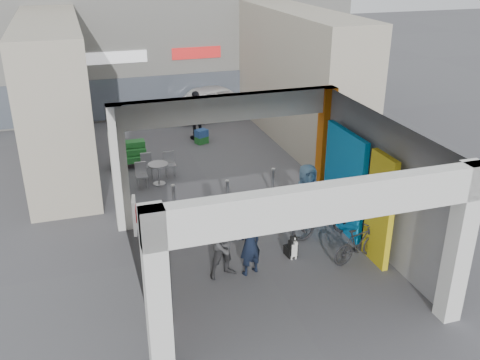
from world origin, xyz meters
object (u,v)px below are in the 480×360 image
object	(u,v)px
man_with_dog	(250,244)
bicycle_front	(324,220)
man_elderly	(307,196)
produce_stand	(130,157)
man_crates	(197,115)
cafe_set	(154,173)
man_back_turned	(226,244)
border_collie	(292,248)
bicycle_rear	(358,244)
white_van	(217,100)

from	to	relation	value
man_with_dog	bicycle_front	distance (m)	2.68
man_elderly	bicycle_front	world-z (taller)	man_elderly
produce_stand	man_crates	distance (m)	3.69
cafe_set	man_with_dog	bearing A→B (deg)	-78.12
cafe_set	man_crates	size ratio (longest dim) A/B	0.71
man_back_turned	man_elderly	size ratio (longest dim) A/B	0.95
border_collie	bicycle_rear	bearing A→B (deg)	-29.16
man_with_dog	man_back_turned	distance (m)	0.56
border_collie	man_with_dog	bearing A→B (deg)	-170.33
man_back_turned	white_van	world-z (taller)	man_back_turned
man_with_dog	man_elderly	world-z (taller)	man_elderly
bicycle_front	man_with_dog	bearing A→B (deg)	109.56
man_crates	bicycle_front	bearing A→B (deg)	84.05
bicycle_front	bicycle_rear	world-z (taller)	bicycle_front
cafe_set	man_crates	bearing A→B (deg)	57.28
produce_stand	man_elderly	distance (m)	7.14
white_van	man_crates	bearing A→B (deg)	131.49
man_with_dog	man_crates	size ratio (longest dim) A/B	0.81
produce_stand	man_with_dog	bearing A→B (deg)	-89.80
man_crates	bicycle_front	xyz separation A→B (m)	(1.37, -8.67, -0.50)
man_back_turned	white_van	xyz separation A→B (m)	(3.24, 12.63, -0.14)
cafe_set	border_collie	world-z (taller)	cafe_set
man_back_turned	man_elderly	xyz separation A→B (m)	(2.79, 1.73, 0.05)
man_crates	white_van	xyz separation A→B (m)	(1.62, 2.94, -0.26)
man_back_turned	bicycle_front	world-z (taller)	man_back_turned
cafe_set	man_elderly	bearing A→B (deg)	-50.73
man_elderly	bicycle_rear	size ratio (longest dim) A/B	1.20
man_back_turned	man_elderly	bearing A→B (deg)	21.37
cafe_set	bicycle_rear	bearing A→B (deg)	-57.82
bicycle_front	white_van	size ratio (longest dim) A/B	0.44
man_with_dog	man_crates	bearing A→B (deg)	-114.72
man_back_turned	bicycle_rear	xyz separation A→B (m)	(3.28, -0.33, -0.40)
man_elderly	man_crates	world-z (taller)	man_crates
man_with_dog	man_elderly	bearing A→B (deg)	-159.78
produce_stand	bicycle_rear	distance (m)	9.11
man_crates	produce_stand	bearing A→B (deg)	21.26
man_back_turned	white_van	distance (m)	13.04
cafe_set	border_collie	xyz separation A→B (m)	(2.52, -5.74, -0.04)
cafe_set	man_elderly	distance (m)	5.59
border_collie	bicycle_front	world-z (taller)	bicycle_front
bicycle_rear	produce_stand	bearing A→B (deg)	16.07
man_back_turned	bicycle_front	size ratio (longest dim) A/B	0.92
produce_stand	white_van	size ratio (longest dim) A/B	0.32
border_collie	man_back_turned	xyz separation A→B (m)	(-1.79, -0.30, 0.59)
cafe_set	man_elderly	xyz separation A→B (m)	(3.52, -4.30, 0.61)
border_collie	man_with_dog	size ratio (longest dim) A/B	0.42
man_crates	bicycle_front	size ratio (longest dim) A/B	1.06
cafe_set	bicycle_front	size ratio (longest dim) A/B	0.76
cafe_set	border_collie	bearing A→B (deg)	-66.33
produce_stand	white_van	world-z (taller)	white_van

